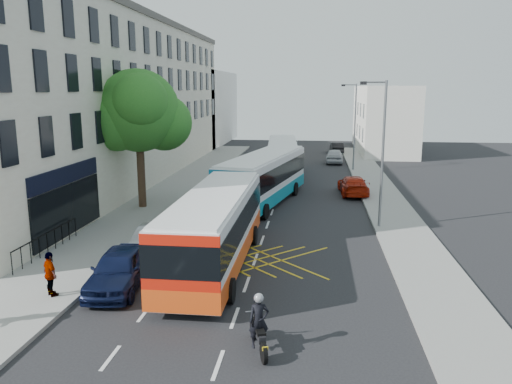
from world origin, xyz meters
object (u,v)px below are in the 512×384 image
(bus_far, at_px, (282,157))
(distant_car_grey, at_px, (273,151))
(lamp_near, at_px, (381,147))
(red_hatchback, at_px, (353,185))
(lamp_far, at_px, (354,122))
(distant_car_dark, at_px, (337,148))
(bus_near, at_px, (215,228))
(motorbike, at_px, (259,324))
(bus_mid, at_px, (264,178))
(parked_car_blue, at_px, (119,269))
(distant_car_silver, at_px, (335,156))
(parked_car_silver, at_px, (152,241))
(pedestrian_far, at_px, (50,274))
(street_tree, at_px, (138,112))

(bus_far, bearing_deg, distant_car_grey, 94.79)
(lamp_near, relative_size, red_hatchback, 1.67)
(red_hatchback, bearing_deg, distant_car_grey, -72.45)
(lamp_far, height_order, distant_car_dark, lamp_far)
(lamp_near, height_order, red_hatchback, lamp_near)
(bus_near, xyz_separation_m, bus_far, (1.38, 24.24, -0.09))
(motorbike, bearing_deg, lamp_near, 51.32)
(lamp_far, height_order, red_hatchback, lamp_far)
(bus_near, bearing_deg, bus_mid, 85.90)
(parked_car_blue, xyz_separation_m, distant_car_grey, (2.73, 39.44, -0.17))
(bus_far, distance_m, distant_car_silver, 9.32)
(parked_car_blue, distance_m, parked_car_silver, 4.02)
(parked_car_blue, height_order, red_hatchback, parked_car_blue)
(parked_car_silver, bearing_deg, bus_mid, 72.66)
(bus_far, relative_size, red_hatchback, 2.34)
(bus_near, distance_m, pedestrian_far, 6.93)
(distant_car_dark, bearing_deg, bus_near, 76.64)
(distant_car_silver, relative_size, distant_car_dark, 1.10)
(parked_car_silver, bearing_deg, distant_car_dark, 78.27)
(bus_mid, bearing_deg, bus_far, 99.59)
(lamp_far, distance_m, motorbike, 34.66)
(lamp_far, relative_size, distant_car_silver, 1.81)
(lamp_far, xyz_separation_m, motorbike, (-5.14, -34.07, -3.75))
(motorbike, relative_size, distant_car_grey, 0.45)
(lamp_near, distance_m, bus_far, 18.72)
(parked_car_blue, height_order, parked_car_silver, parked_car_blue)
(lamp_far, xyz_separation_m, parked_car_blue, (-11.10, -29.94, -3.83))
(bus_near, bearing_deg, pedestrian_far, -140.59)
(motorbike, bearing_deg, bus_mid, 76.79)
(motorbike, relative_size, parked_car_blue, 0.43)
(bus_mid, bearing_deg, red_hatchback, 43.15)
(bus_near, distance_m, parked_car_blue, 4.51)
(parked_car_silver, height_order, pedestrian_far, pedestrian_far)
(street_tree, distance_m, bus_mid, 9.26)
(motorbike, relative_size, parked_car_silver, 0.49)
(bus_far, bearing_deg, bus_near, -97.25)
(distant_car_dark, bearing_deg, distant_car_grey, 24.73)
(street_tree, distance_m, lamp_near, 15.10)
(bus_far, xyz_separation_m, distant_car_dark, (5.58, 16.21, -0.98))
(bus_near, bearing_deg, street_tree, 124.70)
(distant_car_grey, bearing_deg, bus_far, -81.93)
(motorbike, height_order, pedestrian_far, pedestrian_far)
(lamp_far, height_order, bus_near, lamp_far)
(lamp_near, height_order, parked_car_blue, lamp_near)
(street_tree, height_order, lamp_near, street_tree)
(street_tree, bearing_deg, bus_far, 60.19)
(bus_near, height_order, bus_mid, bus_mid)
(lamp_far, relative_size, parked_car_blue, 1.72)
(lamp_near, height_order, lamp_far, same)
(red_hatchback, bearing_deg, parked_car_blue, 58.32)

